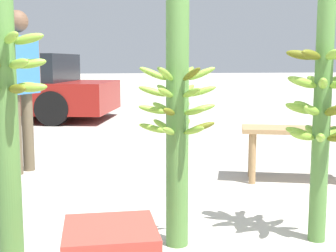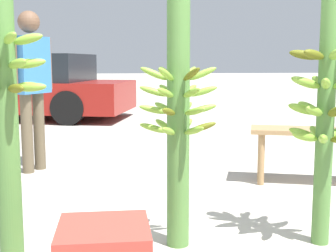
# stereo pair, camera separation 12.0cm
# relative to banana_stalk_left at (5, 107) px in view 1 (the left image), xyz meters

# --- Properties ---
(banana_stalk_left) EXTENTS (0.42, 0.42, 1.64)m
(banana_stalk_left) POSITION_rel_banana_stalk_left_xyz_m (0.00, 0.00, 0.00)
(banana_stalk_left) COLOR #4C7A38
(banana_stalk_left) RESTS_ON ground_plane
(banana_stalk_center) EXTENTS (0.47, 0.44, 1.45)m
(banana_stalk_center) POSITION_rel_banana_stalk_left_xyz_m (0.92, 0.25, -0.13)
(banana_stalk_center) COLOR #4C7A38
(banana_stalk_center) RESTS_ON ground_plane
(banana_stalk_right) EXTENTS (0.45, 0.45, 1.60)m
(banana_stalk_right) POSITION_rel_banana_stalk_left_xyz_m (1.79, 0.17, -0.03)
(banana_stalk_right) COLOR #4C7A38
(banana_stalk_right) RESTS_ON ground_plane
(vendor_person) EXTENTS (0.39, 0.56, 1.59)m
(vendor_person) POSITION_rel_banana_stalk_left_xyz_m (-0.26, 2.34, 0.07)
(vendor_person) COLOR brown
(vendor_person) RESTS_ON ground_plane
(market_bench) EXTENTS (1.15, 0.69, 0.50)m
(market_bench) POSITION_rel_banana_stalk_left_xyz_m (2.33, 1.53, -0.47)
(market_bench) COLOR #99754C
(market_bench) RESTS_ON ground_plane
(parked_car) EXTENTS (4.74, 2.90, 1.24)m
(parked_car) POSITION_rel_banana_stalk_left_xyz_m (-1.28, 6.93, -0.27)
(parked_car) COLOR maroon
(parked_car) RESTS_ON ground_plane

